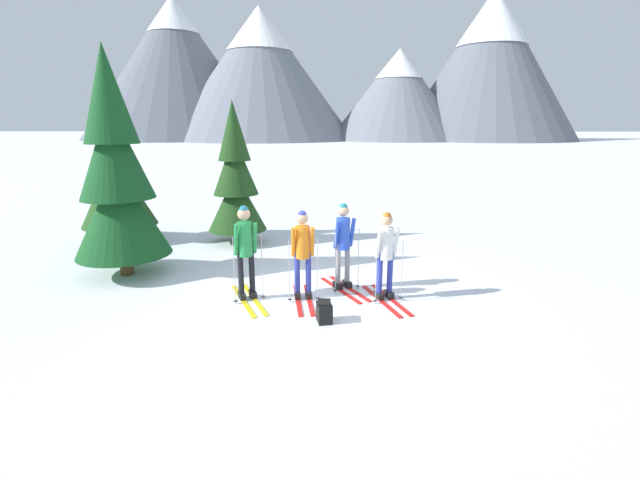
# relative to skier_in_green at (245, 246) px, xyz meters

# --- Properties ---
(ground_plane) EXTENTS (400.00, 400.00, 0.00)m
(ground_plane) POSITION_rel_skier_in_green_xyz_m (1.23, 0.26, -1.06)
(ground_plane) COLOR white
(skier_in_green) EXTENTS (1.00, 1.70, 1.86)m
(skier_in_green) POSITION_rel_skier_in_green_xyz_m (0.00, 0.00, 0.00)
(skier_in_green) COLOR yellow
(skier_in_green) RESTS_ON ground
(skier_in_orange) EXTENTS (0.60, 1.61, 1.76)m
(skier_in_orange) POSITION_rel_skier_in_green_xyz_m (1.10, 0.03, -0.09)
(skier_in_orange) COLOR red
(skier_in_orange) RESTS_ON ground
(skier_in_blue) EXTENTS (1.04, 1.58, 1.81)m
(skier_in_blue) POSITION_rel_skier_in_green_xyz_m (1.89, 0.60, -0.06)
(skier_in_blue) COLOR red
(skier_in_blue) RESTS_ON ground
(skier_in_white) EXTENTS (0.84, 1.68, 1.74)m
(skier_in_white) POSITION_rel_skier_in_green_xyz_m (2.70, 0.04, -0.11)
(skier_in_white) COLOR red
(skier_in_white) RESTS_ON ground
(pine_tree_near) EXTENTS (2.08, 2.08, 5.01)m
(pine_tree_near) POSITION_rel_skier_in_green_xyz_m (-4.49, 4.31, 1.23)
(pine_tree_near) COLOR #51381E
(pine_tree_near) RESTS_ON ground
(pine_tree_mid) EXTENTS (2.05, 2.05, 4.95)m
(pine_tree_mid) POSITION_rel_skier_in_green_xyz_m (-3.01, 1.38, 1.20)
(pine_tree_mid) COLOR #51381E
(pine_tree_mid) RESTS_ON ground
(pine_tree_far) EXTENTS (1.65, 1.65, 3.98)m
(pine_tree_far) POSITION_rel_skier_in_green_xyz_m (-1.04, 4.23, 0.76)
(pine_tree_far) COLOR #51381E
(pine_tree_far) RESTS_ON ground
(backpack_on_snow_front) EXTENTS (0.30, 0.36, 0.38)m
(backpack_on_snow_front) POSITION_rel_skier_in_green_xyz_m (1.54, -1.02, -0.88)
(backpack_on_snow_front) COLOR black
(backpack_on_snow_front) RESTS_ON ground
(mountain_ridge_distant) EXTENTS (106.59, 44.87, 29.99)m
(mountain_ridge_distant) POSITION_rel_skier_in_green_xyz_m (-3.66, 91.89, 13.17)
(mountain_ridge_distant) COLOR slate
(mountain_ridge_distant) RESTS_ON ground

